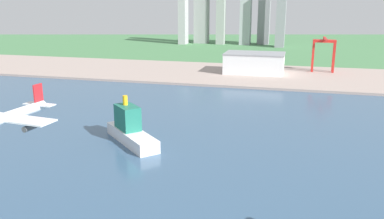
{
  "coord_description": "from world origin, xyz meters",
  "views": [
    {
      "loc": [
        60.34,
        50.63,
        80.16
      ],
      "look_at": [
        8.37,
        248.91,
        24.36
      ],
      "focal_mm": 37.19,
      "sensor_mm": 36.0,
      "label": 1
    }
  ],
  "objects_px": {
    "airplane_landing": "(5,118)",
    "port_crane_red": "(324,47)",
    "ferry_boat": "(130,129)",
    "warehouse_main": "(254,63)"
  },
  "relations": [
    {
      "from": "airplane_landing",
      "to": "port_crane_red",
      "type": "bearing_deg",
      "value": 71.6
    },
    {
      "from": "ferry_boat",
      "to": "port_crane_red",
      "type": "bearing_deg",
      "value": 65.47
    },
    {
      "from": "airplane_landing",
      "to": "port_crane_red",
      "type": "relative_size",
      "value": 0.88
    },
    {
      "from": "airplane_landing",
      "to": "port_crane_red",
      "type": "xyz_separation_m",
      "value": [
        121.43,
        365.11,
        -12.22
      ]
    },
    {
      "from": "airplane_landing",
      "to": "ferry_boat",
      "type": "distance_m",
      "value": 105.62
    },
    {
      "from": "port_crane_red",
      "to": "warehouse_main",
      "type": "relative_size",
      "value": 0.7
    },
    {
      "from": "warehouse_main",
      "to": "ferry_boat",
      "type": "bearing_deg",
      "value": -100.95
    },
    {
      "from": "ferry_boat",
      "to": "warehouse_main",
      "type": "relative_size",
      "value": 0.67
    },
    {
      "from": "ferry_boat",
      "to": "port_crane_red",
      "type": "relative_size",
      "value": 0.96
    },
    {
      "from": "airplane_landing",
      "to": "warehouse_main",
      "type": "xyz_separation_m",
      "value": [
        46.88,
        340.55,
        -29.25
      ]
    }
  ]
}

